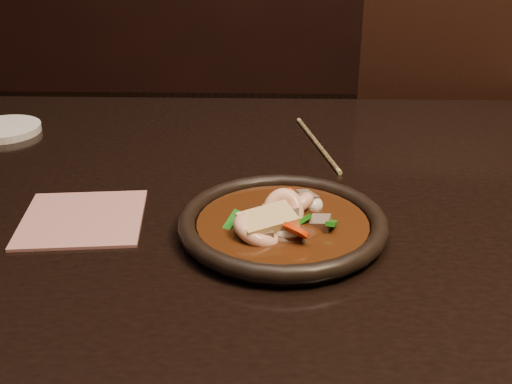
{
  "coord_description": "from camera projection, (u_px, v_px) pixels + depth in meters",
  "views": [
    {
      "loc": [
        -0.18,
        -0.76,
        1.12
      ],
      "look_at": [
        -0.2,
        -0.08,
        0.8
      ],
      "focal_mm": 45.0,
      "sensor_mm": 36.0,
      "label": 1
    }
  ],
  "objects": [
    {
      "name": "table",
      "position": [
        403.0,
        251.0,
        0.88
      ],
      "size": [
        1.6,
        0.9,
        0.75
      ],
      "color": "black",
      "rests_on": "floor"
    },
    {
      "name": "chair",
      "position": [
        441.0,
        173.0,
        1.52
      ],
      "size": [
        0.49,
        0.49,
        0.94
      ],
      "rotation": [
        0.0,
        0.0,
        3.02
      ],
      "color": "black",
      "rests_on": "floor"
    },
    {
      "name": "plate",
      "position": [
        283.0,
        225.0,
        0.76
      ],
      "size": [
        0.25,
        0.25,
        0.03
      ],
      "color": "black",
      "rests_on": "table"
    },
    {
      "name": "stirfry",
      "position": [
        282.0,
        222.0,
        0.75
      ],
      "size": [
        0.14,
        0.15,
        0.06
      ],
      "color": "#361909",
      "rests_on": "plate"
    },
    {
      "name": "saucer_left",
      "position": [
        4.0,
        129.0,
        1.08
      ],
      "size": [
        0.12,
        0.12,
        0.01
      ],
      "primitive_type": "cylinder",
      "color": "white",
      "rests_on": "table"
    },
    {
      "name": "chopsticks",
      "position": [
        317.0,
        144.0,
        1.02
      ],
      "size": [
        0.06,
        0.23,
        0.01
      ],
      "rotation": [
        0.0,
        0.0,
        0.22
      ],
      "color": "tan",
      "rests_on": "table"
    },
    {
      "name": "napkin",
      "position": [
        83.0,
        219.0,
        0.79
      ],
      "size": [
        0.16,
        0.16,
        0.0
      ],
      "primitive_type": "cube",
      "rotation": [
        0.0,
        0.0,
        0.1
      ],
      "color": "#B67470",
      "rests_on": "table"
    }
  ]
}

